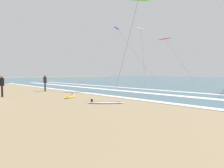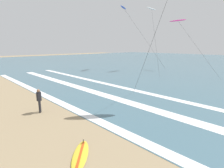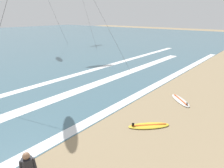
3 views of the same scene
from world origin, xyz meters
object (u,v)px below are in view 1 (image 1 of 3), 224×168
(surfer_left_far, at_px, (2,84))
(kite_lime_distant_high, at_px, (138,0))
(surfboard_near_water, at_px, (106,102))
(surfboard_right_spare, at_px, (70,96))
(kite_blue_far_left, at_px, (117,29))
(kite_white_high_right, at_px, (141,29))
(surfer_foreground_main, at_px, (45,81))
(kite_magenta_high_left, at_px, (165,39))

(surfer_left_far, relative_size, kite_lime_distant_high, 0.17)
(surfer_left_far, relative_size, surfboard_near_water, 0.81)
(surfer_left_far, height_order, surfboard_right_spare, surfer_left_far)
(kite_lime_distant_high, bearing_deg, surfboard_near_water, -60.99)
(surfboard_right_spare, bearing_deg, kite_blue_far_left, 128.77)
(kite_white_high_right, bearing_deg, kite_blue_far_left, -152.80)
(surfer_foreground_main, relative_size, kite_lime_distant_high, 0.17)
(surfer_left_far, height_order, surfer_foreground_main, same)
(surfboard_right_spare, bearing_deg, kite_white_high_right, 118.30)
(surfboard_right_spare, bearing_deg, kite_magenta_high_left, 109.45)
(surfboard_right_spare, bearing_deg, surfboard_near_water, -0.23)
(surfer_left_far, distance_m, kite_white_high_right, 31.05)
(surfer_foreground_main, height_order, surfboard_near_water, surfer_foreground_main)
(surfboard_right_spare, relative_size, kite_lime_distant_high, 0.20)
(surfer_foreground_main, distance_m, kite_blue_far_left, 26.34)
(kite_blue_far_left, distance_m, kite_lime_distant_high, 21.65)
(surfer_left_far, relative_size, surfboard_right_spare, 0.83)
(surfer_foreground_main, bearing_deg, kite_white_high_right, 107.07)
(surfer_foreground_main, bearing_deg, surfer_left_far, -62.08)
(kite_magenta_high_left, bearing_deg, kite_lime_distant_high, -64.76)
(kite_white_high_right, relative_size, kite_lime_distant_high, 1.15)
(surfboard_near_water, bearing_deg, kite_blue_far_left, 134.65)
(kite_magenta_high_left, bearing_deg, surfer_foreground_main, -81.46)
(kite_magenta_high_left, distance_m, kite_lime_distant_high, 21.77)
(surfer_left_far, xyz_separation_m, surfboard_right_spare, (3.55, 3.60, -0.91))
(surfboard_right_spare, bearing_deg, surfer_foreground_main, 172.76)
(surfer_left_far, relative_size, kite_magenta_high_left, 0.14)
(surfer_foreground_main, bearing_deg, kite_magenta_high_left, 98.54)
(surfer_left_far, xyz_separation_m, kite_magenta_high_left, (-6.44, 31.89, 7.86))
(surfer_foreground_main, height_order, kite_magenta_high_left, kite_magenta_high_left)
(surfboard_near_water, relative_size, kite_lime_distant_high, 0.21)
(surfer_left_far, bearing_deg, kite_white_high_right, 108.87)
(kite_white_high_right, xyz_separation_m, kite_lime_distant_high, (12.37, -15.69, -1.44))
(kite_blue_far_left, bearing_deg, kite_lime_distant_high, -38.28)
(surfboard_right_spare, distance_m, surfboard_near_water, 4.07)
(surfboard_near_water, bearing_deg, surfer_left_far, -154.78)
(surfboard_right_spare, height_order, kite_magenta_high_left, kite_magenta_high_left)
(surfer_foreground_main, xyz_separation_m, kite_blue_far_left, (-11.78, 21.21, 10.26))
(surfer_foreground_main, relative_size, kite_blue_far_left, 0.14)
(surfer_left_far, bearing_deg, surfboard_near_water, 25.22)
(kite_magenta_high_left, height_order, kite_white_high_right, kite_white_high_right)
(kite_magenta_high_left, bearing_deg, kite_white_high_right, -127.77)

